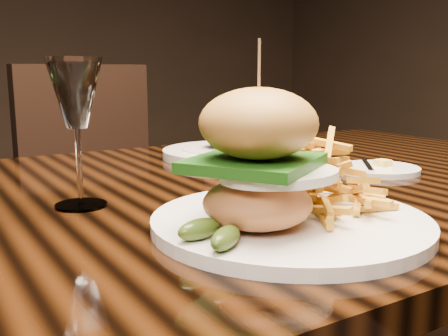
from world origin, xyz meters
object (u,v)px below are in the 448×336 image
dining_table (211,231)px  burger_plate (289,181)px  wine_glass (76,98)px  far_dish (228,149)px  chair_far (104,194)px

dining_table → burger_plate: bearing=-99.3°
wine_glass → far_dish: 0.47m
dining_table → chair_far: size_ratio=1.68×
dining_table → far_dish: far_dish is taller
burger_plate → chair_far: (0.16, 1.14, -0.27)m
chair_far → wine_glass: bearing=-118.1°
burger_plate → far_dish: 0.51m
wine_glass → far_dish: wine_glass is taller
burger_plate → wine_glass: burger_plate is taller
wine_glass → chair_far: bearing=69.8°
dining_table → chair_far: chair_far is taller
far_dish → chair_far: size_ratio=0.29×
burger_plate → far_dish: bearing=46.0°
dining_table → wine_glass: size_ratio=7.95×
burger_plate → wine_glass: (-0.18, 0.23, 0.09)m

